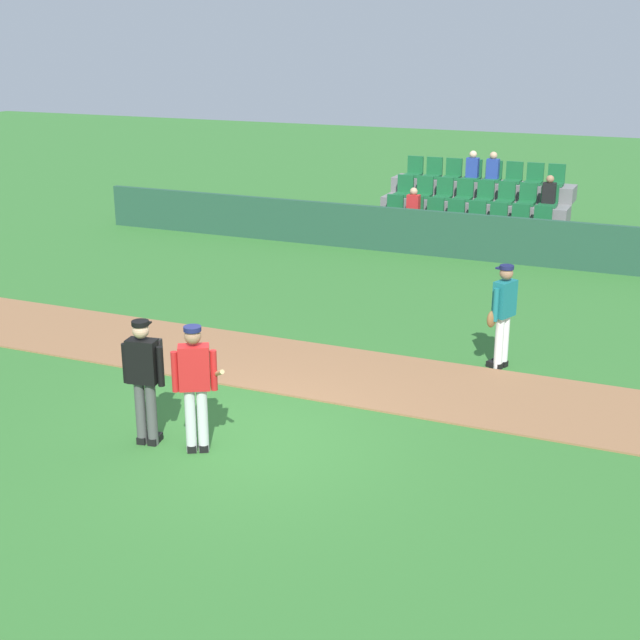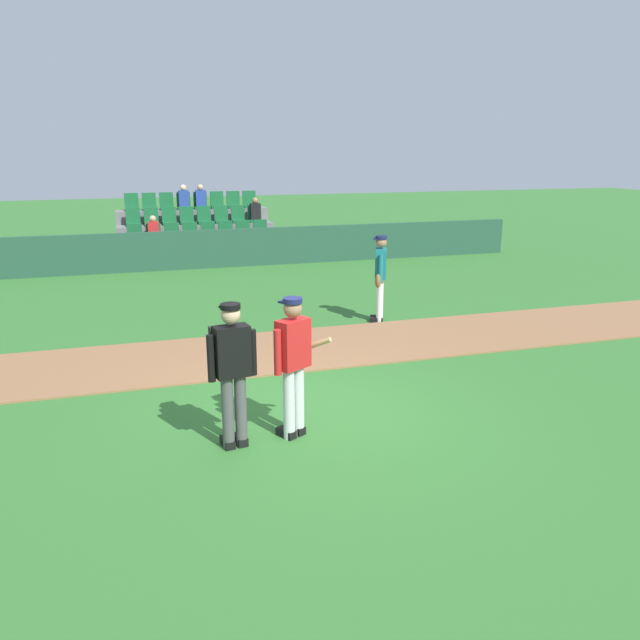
{
  "view_description": "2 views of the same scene",
  "coord_description": "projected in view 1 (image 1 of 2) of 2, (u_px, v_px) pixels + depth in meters",
  "views": [
    {
      "loc": [
        5.33,
        -9.74,
        5.34
      ],
      "look_at": [
        0.31,
        1.99,
        1.16
      ],
      "focal_mm": 49.54,
      "sensor_mm": 36.0,
      "label": 1
    },
    {
      "loc": [
        -2.15,
        -7.48,
        3.44
      ],
      "look_at": [
        0.52,
        1.18,
        0.96
      ],
      "focal_mm": 35.26,
      "sensor_mm": 36.0,
      "label": 2
    }
  ],
  "objects": [
    {
      "name": "stadium_bleachers",
      "position": [
        473.0,
        219.0,
        23.32
      ],
      "size": [
        5.0,
        2.95,
        2.3
      ],
      "color": "slate",
      "rests_on": "ground"
    },
    {
      "name": "dugout_fence",
      "position": [
        454.0,
        235.0,
        21.69
      ],
      "size": [
        20.0,
        0.16,
        1.13
      ],
      "primitive_type": "cube",
      "color": "#234C38",
      "rests_on": "ground"
    },
    {
      "name": "ground_plane",
      "position": [
        243.0,
        438.0,
        12.17
      ],
      "size": [
        80.0,
        80.0,
        0.0
      ],
      "primitive_type": "plane",
      "color": "#33702D"
    },
    {
      "name": "umpire_home_plate",
      "position": [
        144.0,
        375.0,
        11.71
      ],
      "size": [
        0.58,
        0.35,
        1.76
      ],
      "color": "#4C4C4C",
      "rests_on": "ground"
    },
    {
      "name": "infield_dirt_path",
      "position": [
        321.0,
        370.0,
        14.55
      ],
      "size": [
        28.0,
        2.34,
        0.03
      ],
      "primitive_type": "cube",
      "color": "#936642",
      "rests_on": "ground"
    },
    {
      "name": "batter_red_jersey",
      "position": [
        195.0,
        384.0,
        11.5
      ],
      "size": [
        0.74,
        0.7,
        1.76
      ],
      "color": "silver",
      "rests_on": "ground"
    },
    {
      "name": "runner_teal_jersey",
      "position": [
        503.0,
        313.0,
        14.42
      ],
      "size": [
        0.41,
        0.63,
        1.76
      ],
      "color": "white",
      "rests_on": "ground"
    }
  ]
}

